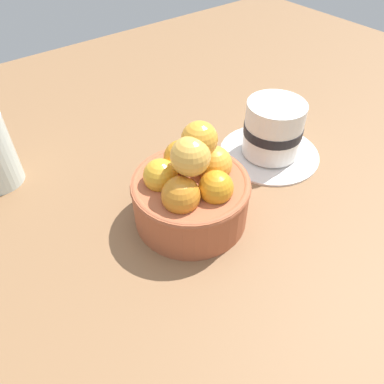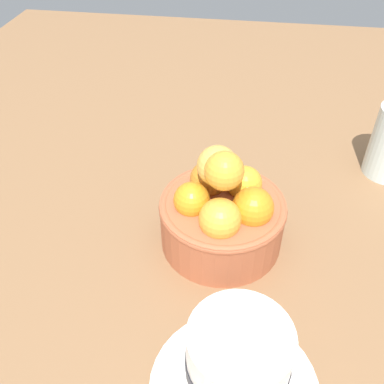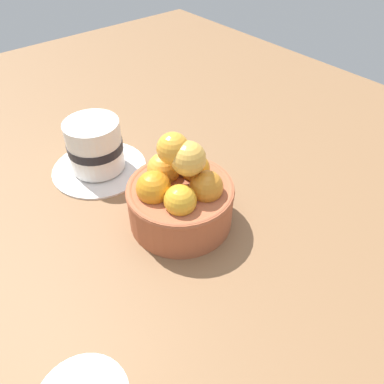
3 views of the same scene
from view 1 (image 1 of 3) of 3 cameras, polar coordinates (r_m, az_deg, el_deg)
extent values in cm
cube|color=brown|center=(46.74, -0.19, -5.21)|extent=(145.67, 115.14, 3.48)
cylinder|color=#AD5938|center=(43.40, -0.20, -1.18)|extent=(13.32, 13.32, 5.72)
torus|color=#AD5938|center=(41.72, -0.21, 1.24)|extent=(13.52, 13.52, 1.00)
sphere|color=gold|center=(41.07, -4.82, 2.45)|extent=(3.86, 3.86, 3.86)
sphere|color=orange|center=(38.63, -1.72, -0.58)|extent=(4.14, 4.14, 4.14)
sphere|color=orange|center=(39.57, 3.65, 0.64)|extent=(3.80, 3.80, 3.80)
sphere|color=gold|center=(42.50, 3.40, 4.18)|extent=(4.26, 4.26, 4.26)
sphere|color=orange|center=(43.37, -1.56, 5.17)|extent=(4.29, 4.29, 4.29)
sphere|color=#EDB049|center=(37.91, -0.24, 5.46)|extent=(4.18, 4.18, 4.18)
sphere|color=gold|center=(39.13, 0.68, 8.32)|extent=(3.87, 3.87, 3.87)
cylinder|color=white|center=(55.62, 11.64, 5.93)|extent=(14.22, 14.22, 0.60)
cylinder|color=white|center=(53.28, 12.25, 9.44)|extent=(7.96, 7.96, 7.62)
cylinder|color=black|center=(53.33, 12.24, 9.37)|extent=(8.12, 8.12, 1.37)
camera|label=2|loc=(0.59, 34.09, 40.49)|focal=39.97mm
camera|label=3|loc=(0.47, -59.99, 29.47)|focal=35.48mm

